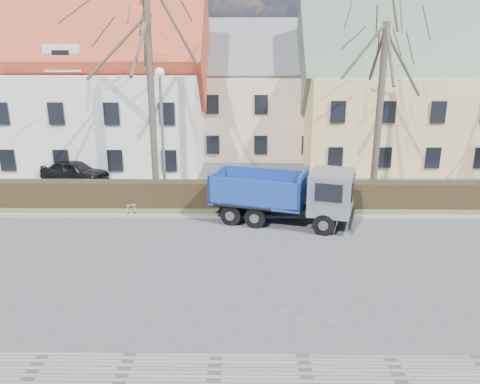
{
  "coord_description": "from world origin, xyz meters",
  "views": [
    {
      "loc": [
        2.96,
        -16.36,
        7.56
      ],
      "look_at": [
        2.72,
        3.46,
        1.6
      ],
      "focal_mm": 35.0,
      "sensor_mm": 36.0,
      "label": 1
    }
  ],
  "objects_px": {
    "dump_truck": "(277,194)",
    "streetlight": "(163,136)",
    "cart_frame": "(127,210)",
    "parked_car_a": "(75,171)"
  },
  "relations": [
    {
      "from": "dump_truck",
      "to": "streetlight",
      "type": "relative_size",
      "value": 0.96
    },
    {
      "from": "streetlight",
      "to": "cart_frame",
      "type": "xyz_separation_m",
      "value": [
        -1.46,
        -2.28,
        -3.15
      ]
    },
    {
      "from": "streetlight",
      "to": "cart_frame",
      "type": "height_order",
      "value": "streetlight"
    },
    {
      "from": "cart_frame",
      "to": "streetlight",
      "type": "bearing_deg",
      "value": 57.28
    },
    {
      "from": "cart_frame",
      "to": "dump_truck",
      "type": "bearing_deg",
      "value": -5.66
    },
    {
      "from": "dump_truck",
      "to": "parked_car_a",
      "type": "distance_m",
      "value": 13.51
    },
    {
      "from": "streetlight",
      "to": "parked_car_a",
      "type": "bearing_deg",
      "value": 148.55
    },
    {
      "from": "parked_car_a",
      "to": "cart_frame",
      "type": "bearing_deg",
      "value": -127.69
    },
    {
      "from": "streetlight",
      "to": "parked_car_a",
      "type": "height_order",
      "value": "streetlight"
    },
    {
      "from": "dump_truck",
      "to": "streetlight",
      "type": "bearing_deg",
      "value": 168.47
    }
  ]
}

